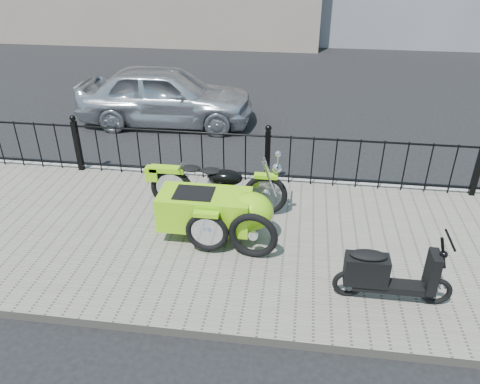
# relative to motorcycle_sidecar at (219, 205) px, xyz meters

# --- Properties ---
(ground) EXTENTS (120.00, 120.00, 0.00)m
(ground) POSITION_rel_motorcycle_sidecar_xyz_m (0.56, 0.41, -0.59)
(ground) COLOR black
(ground) RESTS_ON ground
(sidewalk) EXTENTS (30.00, 3.80, 0.12)m
(sidewalk) POSITION_rel_motorcycle_sidecar_xyz_m (0.56, -0.09, -0.53)
(sidewalk) COLOR slate
(sidewalk) RESTS_ON ground
(curb) EXTENTS (30.00, 0.10, 0.12)m
(curb) POSITION_rel_motorcycle_sidecar_xyz_m (0.56, 1.85, -0.53)
(curb) COLOR gray
(curb) RESTS_ON ground
(iron_fence) EXTENTS (14.11, 0.11, 1.08)m
(iron_fence) POSITION_rel_motorcycle_sidecar_xyz_m (0.56, 1.71, -0.01)
(iron_fence) COLOR black
(iron_fence) RESTS_ON sidewalk
(motorcycle_sidecar) EXTENTS (2.28, 1.48, 0.98)m
(motorcycle_sidecar) POSITION_rel_motorcycle_sidecar_xyz_m (0.00, 0.00, 0.00)
(motorcycle_sidecar) COLOR black
(motorcycle_sidecar) RESTS_ON sidewalk
(scooter) EXTENTS (1.41, 0.41, 0.96)m
(scooter) POSITION_rel_motorcycle_sidecar_xyz_m (2.21, -1.15, -0.10)
(scooter) COLOR black
(scooter) RESTS_ON sidewalk
(spare_tire) EXTENTS (0.70, 0.18, 0.69)m
(spare_tire) POSITION_rel_motorcycle_sidecar_xyz_m (0.56, -0.52, -0.13)
(spare_tire) COLOR black
(spare_tire) RESTS_ON sidewalk
(sedan_car) EXTENTS (4.11, 1.78, 1.38)m
(sedan_car) POSITION_rel_motorcycle_sidecar_xyz_m (-2.08, 4.59, 0.10)
(sedan_car) COLOR silver
(sedan_car) RESTS_ON ground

